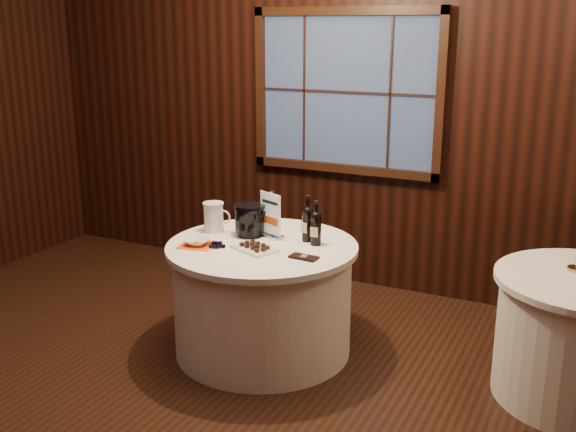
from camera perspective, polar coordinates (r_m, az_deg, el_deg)
The scene contains 13 objects.
ground at distance 4.05m, azimuth -9.16°, elevation -16.85°, with size 6.00×6.00×0.00m, color black.
back_wall at distance 5.64m, azimuth 5.00°, elevation 9.38°, with size 6.00×0.10×3.00m.
main_table at distance 4.62m, azimuth -2.16°, elevation -6.92°, with size 1.28×1.28×0.77m.
sign_stand at distance 4.59m, azimuth -1.40°, elevation -0.51°, with size 0.19×0.15×0.33m.
port_bottle_left at distance 4.52m, azimuth 1.68°, elevation -0.46°, with size 0.08×0.09×0.32m.
port_bottle_right at distance 4.44m, azimuth 2.37°, elevation -0.84°, with size 0.07×0.08×0.30m.
ice_bucket at distance 4.64m, azimuth -3.27°, elevation -0.29°, with size 0.22×0.22×0.22m.
chocolate_plate at distance 4.37m, azimuth -2.82°, elevation -2.69°, with size 0.34×0.28×0.04m.
chocolate_box at distance 4.22m, azimuth 1.34°, elevation -3.51°, with size 0.18×0.09×0.01m, color black.
grape_bunch at distance 4.43m, azimuth -6.11°, elevation -2.48°, with size 0.18×0.09×0.04m.
glass_pitcher at distance 4.75m, azimuth -6.30°, elevation -0.09°, with size 0.20×0.15×0.21m.
orange_napkin at distance 4.51m, azimuth -7.69°, elevation -2.44°, with size 0.22×0.22×0.00m, color #FF4B15.
cracker_bowl at distance 4.50m, azimuth -7.70°, elevation -2.17°, with size 0.16×0.16×0.04m, color white.
Camera 1 is at (2.05, -2.74, 2.18)m, focal length 42.00 mm.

